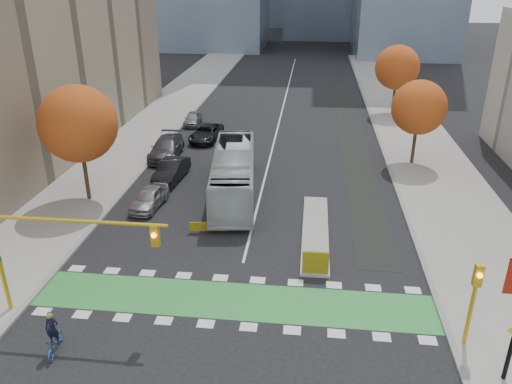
% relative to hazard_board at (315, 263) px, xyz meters
% --- Properties ---
extents(ground, '(300.00, 300.00, 0.00)m').
position_rel_hazard_board_xyz_m(ground, '(-4.00, -4.20, -0.80)').
color(ground, black).
rests_on(ground, ground).
extents(sidewalk_west, '(7.00, 120.00, 0.15)m').
position_rel_hazard_board_xyz_m(sidewalk_west, '(-17.50, 15.80, -0.73)').
color(sidewalk_west, gray).
rests_on(sidewalk_west, ground).
extents(sidewalk_east, '(7.00, 120.00, 0.15)m').
position_rel_hazard_board_xyz_m(sidewalk_east, '(9.50, 15.80, -0.73)').
color(sidewalk_east, gray).
rests_on(sidewalk_east, ground).
extents(curb_west, '(0.30, 120.00, 0.16)m').
position_rel_hazard_board_xyz_m(curb_west, '(-14.00, 15.80, -0.73)').
color(curb_west, gray).
rests_on(curb_west, ground).
extents(curb_east, '(0.30, 120.00, 0.16)m').
position_rel_hazard_board_xyz_m(curb_east, '(6.00, 15.80, -0.73)').
color(curb_east, gray).
rests_on(curb_east, ground).
extents(bike_crossing, '(20.00, 3.00, 0.01)m').
position_rel_hazard_board_xyz_m(bike_crossing, '(-4.00, -2.70, -0.79)').
color(bike_crossing, '#2E8D39').
rests_on(bike_crossing, ground).
extents(centre_line, '(0.15, 70.00, 0.01)m').
position_rel_hazard_board_xyz_m(centre_line, '(-4.00, 35.80, -0.80)').
color(centre_line, silver).
rests_on(centre_line, ground).
extents(bike_lane_paint, '(2.50, 50.00, 0.01)m').
position_rel_hazard_board_xyz_m(bike_lane_paint, '(3.50, 25.80, -0.80)').
color(bike_lane_paint, black).
rests_on(bike_lane_paint, ground).
extents(median_island, '(1.60, 10.00, 0.16)m').
position_rel_hazard_board_xyz_m(median_island, '(0.00, 4.80, -0.72)').
color(median_island, gray).
rests_on(median_island, ground).
extents(hazard_board, '(1.40, 0.12, 1.30)m').
position_rel_hazard_board_xyz_m(hazard_board, '(0.00, 0.00, 0.00)').
color(hazard_board, yellow).
rests_on(hazard_board, median_island).
extents(tree_west, '(5.20, 5.20, 8.22)m').
position_rel_hazard_board_xyz_m(tree_west, '(-16.00, 7.80, 4.82)').
color(tree_west, '#332114').
rests_on(tree_west, ground).
extents(tree_east_near, '(4.40, 4.40, 7.08)m').
position_rel_hazard_board_xyz_m(tree_east_near, '(8.00, 17.80, 4.06)').
color(tree_east_near, '#332114').
rests_on(tree_east_near, ground).
extents(tree_east_far, '(4.80, 4.80, 7.65)m').
position_rel_hazard_board_xyz_m(tree_east_far, '(8.50, 33.80, 4.44)').
color(tree_east_far, '#332114').
rests_on(tree_east_far, ground).
extents(traffic_signal_west, '(8.53, 0.56, 5.20)m').
position_rel_hazard_board_xyz_m(traffic_signal_west, '(-11.93, -4.71, 3.23)').
color(traffic_signal_west, '#BF9914').
rests_on(traffic_signal_west, ground).
extents(traffic_signal_east, '(0.35, 0.43, 4.10)m').
position_rel_hazard_board_xyz_m(traffic_signal_east, '(6.50, -4.71, 1.93)').
color(traffic_signal_east, '#BF9914').
rests_on(traffic_signal_east, ground).
extents(cyclist, '(0.89, 1.81, 2.01)m').
position_rel_hazard_board_xyz_m(cyclist, '(-11.00, -7.11, -0.13)').
color(cyclist, '#205196').
rests_on(cyclist, ground).
extents(bus, '(4.27, 12.45, 3.40)m').
position_rel_hazard_board_xyz_m(bus, '(-5.91, 9.85, 0.90)').
color(bus, '#B3B9BB').
rests_on(bus, ground).
extents(parked_car_a, '(2.08, 4.27, 1.40)m').
position_rel_hazard_board_xyz_m(parked_car_a, '(-11.38, 7.19, -0.10)').
color(parked_car_a, '#A4A3A9').
rests_on(parked_car_a, ground).
extents(parked_car_b, '(2.04, 4.88, 1.57)m').
position_rel_hazard_board_xyz_m(parked_car_b, '(-11.19, 12.19, -0.02)').
color(parked_car_b, black).
rests_on(parked_car_b, ground).
extents(parked_car_c, '(2.63, 5.91, 1.68)m').
position_rel_hazard_board_xyz_m(parked_car_c, '(-13.00, 17.19, 0.04)').
color(parked_car_c, '#48484D').
rests_on(parked_car_c, ground).
extents(parked_car_d, '(2.83, 5.37, 1.44)m').
position_rel_hazard_board_xyz_m(parked_car_d, '(-10.50, 22.19, -0.08)').
color(parked_car_d, black).
rests_on(parked_car_d, ground).
extents(parked_car_e, '(1.73, 3.95, 1.33)m').
position_rel_hazard_board_xyz_m(parked_car_e, '(-13.00, 27.19, -0.14)').
color(parked_car_e, gray).
rests_on(parked_car_e, ground).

